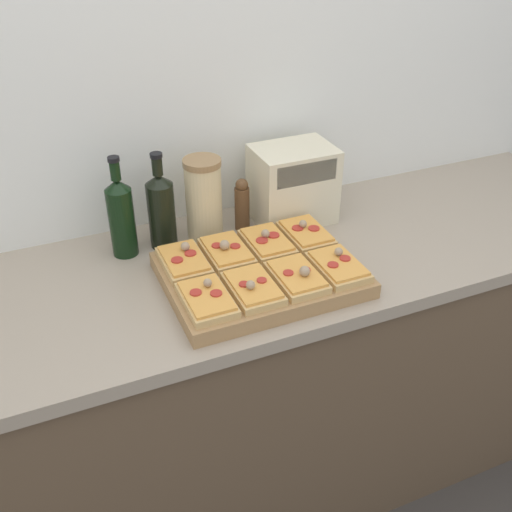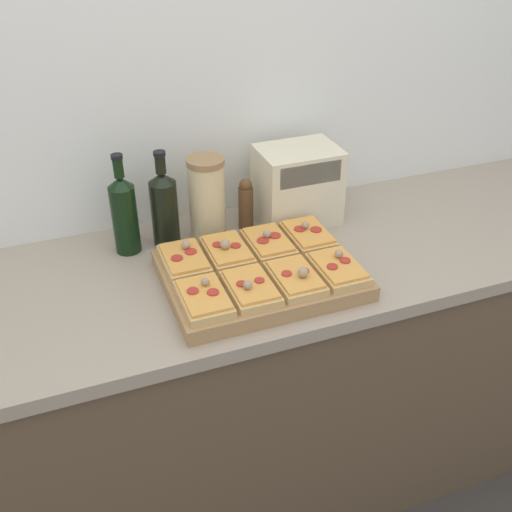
{
  "view_description": "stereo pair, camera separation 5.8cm",
  "coord_description": "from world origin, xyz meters",
  "px_view_note": "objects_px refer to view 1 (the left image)",
  "views": [
    {
      "loc": [
        -0.46,
        -0.98,
        1.85
      ],
      "look_at": [
        0.07,
        0.25,
        1.0
      ],
      "focal_mm": 42.0,
      "sensor_mm": 36.0,
      "label": 1
    },
    {
      "loc": [
        -0.41,
        -1.0,
        1.85
      ],
      "look_at": [
        0.07,
        0.25,
        1.0
      ],
      "focal_mm": 42.0,
      "sensor_mm": 36.0,
      "label": 2
    }
  ],
  "objects_px": {
    "pepper_mill": "(242,205)",
    "toaster_oven": "(293,184)",
    "olive_oil_bottle": "(121,216)",
    "grain_jar_tall": "(204,199)",
    "wine_bottle": "(161,209)",
    "cutting_board": "(260,275)"
  },
  "relations": [
    {
      "from": "olive_oil_bottle",
      "to": "grain_jar_tall",
      "type": "distance_m",
      "value": 0.24
    },
    {
      "from": "cutting_board",
      "to": "wine_bottle",
      "type": "relative_size",
      "value": 1.74
    },
    {
      "from": "olive_oil_bottle",
      "to": "pepper_mill",
      "type": "xyz_separation_m",
      "value": [
        0.36,
        0.0,
        -0.04
      ]
    },
    {
      "from": "pepper_mill",
      "to": "grain_jar_tall",
      "type": "bearing_deg",
      "value": 180.0
    },
    {
      "from": "wine_bottle",
      "to": "grain_jar_tall",
      "type": "distance_m",
      "value": 0.13
    },
    {
      "from": "grain_jar_tall",
      "to": "toaster_oven",
      "type": "relative_size",
      "value": 0.94
    },
    {
      "from": "grain_jar_tall",
      "to": "pepper_mill",
      "type": "distance_m",
      "value": 0.13
    },
    {
      "from": "pepper_mill",
      "to": "olive_oil_bottle",
      "type": "bearing_deg",
      "value": 180.0
    },
    {
      "from": "pepper_mill",
      "to": "toaster_oven",
      "type": "bearing_deg",
      "value": -0.29
    },
    {
      "from": "pepper_mill",
      "to": "toaster_oven",
      "type": "xyz_separation_m",
      "value": [
        0.17,
        -0.0,
        0.04
      ]
    },
    {
      "from": "grain_jar_tall",
      "to": "pepper_mill",
      "type": "relative_size",
      "value": 1.5
    },
    {
      "from": "cutting_board",
      "to": "toaster_oven",
      "type": "bearing_deg",
      "value": 50.57
    },
    {
      "from": "olive_oil_bottle",
      "to": "pepper_mill",
      "type": "distance_m",
      "value": 0.36
    },
    {
      "from": "wine_bottle",
      "to": "grain_jar_tall",
      "type": "relative_size",
      "value": 1.16
    },
    {
      "from": "wine_bottle",
      "to": "pepper_mill",
      "type": "distance_m",
      "value": 0.25
    },
    {
      "from": "pepper_mill",
      "to": "toaster_oven",
      "type": "height_order",
      "value": "toaster_oven"
    },
    {
      "from": "cutting_board",
      "to": "toaster_oven",
      "type": "distance_m",
      "value": 0.38
    },
    {
      "from": "olive_oil_bottle",
      "to": "grain_jar_tall",
      "type": "bearing_deg",
      "value": 0.0
    },
    {
      "from": "wine_bottle",
      "to": "grain_jar_tall",
      "type": "xyz_separation_m",
      "value": [
        0.13,
        0.0,
        0.01
      ]
    },
    {
      "from": "grain_jar_tall",
      "to": "pepper_mill",
      "type": "xyz_separation_m",
      "value": [
        0.12,
        0.0,
        -0.04
      ]
    },
    {
      "from": "olive_oil_bottle",
      "to": "wine_bottle",
      "type": "height_order",
      "value": "olive_oil_bottle"
    },
    {
      "from": "wine_bottle",
      "to": "toaster_oven",
      "type": "distance_m",
      "value": 0.42
    }
  ]
}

